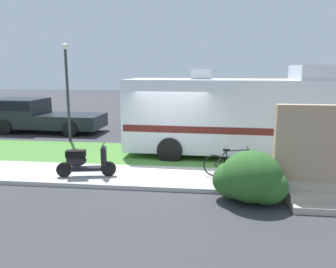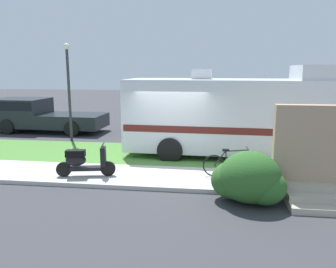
{
  "view_description": "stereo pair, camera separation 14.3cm",
  "coord_description": "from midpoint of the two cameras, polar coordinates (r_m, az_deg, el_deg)",
  "views": [
    {
      "loc": [
        1.28,
        -10.75,
        3.27
      ],
      "look_at": [
        -0.04,
        0.3,
        1.1
      ],
      "focal_mm": 36.06,
      "sensor_mm": 36.0,
      "label": 1
    },
    {
      "loc": [
        1.42,
        -10.73,
        3.27
      ],
      "look_at": [
        -0.04,
        0.3,
        1.1
      ],
      "focal_mm": 36.06,
      "sensor_mm": 36.0,
      "label": 2
    }
  ],
  "objects": [
    {
      "name": "porch_steps",
      "position": [
        9.14,
        23.26,
        -4.48
      ],
      "size": [
        2.0,
        1.26,
        2.4
      ],
      "color": "#B2A893",
      "rests_on": "ground"
    },
    {
      "name": "bottle_green",
      "position": [
        10.9,
        25.49,
        -6.25
      ],
      "size": [
        0.07,
        0.07,
        0.27
      ],
      "color": "#19722D",
      "rests_on": "ground"
    },
    {
      "name": "bush_by_porch",
      "position": [
        8.54,
        13.23,
        -7.46
      ],
      "size": [
        1.8,
        1.35,
        1.28
      ],
      "color": "#2D6026",
      "rests_on": "ground"
    },
    {
      "name": "street_lamp_post",
      "position": [
        15.67,
        -16.95,
        8.22
      ],
      "size": [
        0.28,
        0.28,
        4.34
      ],
      "color": "#333338",
      "rests_on": "ground"
    },
    {
      "name": "bicycle",
      "position": [
        10.11,
        10.41,
        -5.1
      ],
      "size": [
        1.69,
        0.52,
        0.88
      ],
      "color": "black",
      "rests_on": "ground"
    },
    {
      "name": "sidewalk",
      "position": [
        10.16,
        -1.17,
        -7.39
      ],
      "size": [
        24.0,
        2.0,
        0.12
      ],
      "color": "beige",
      "rests_on": "ground"
    },
    {
      "name": "bottle_spare",
      "position": [
        10.44,
        24.63,
        -6.83
      ],
      "size": [
        0.06,
        0.06,
        0.3
      ],
      "color": "#B2B2B7",
      "rests_on": "ground"
    },
    {
      "name": "motorhome_rv",
      "position": [
        12.67,
        11.02,
        3.28
      ],
      "size": [
        7.89,
        2.88,
        3.38
      ],
      "color": "silver",
      "rests_on": "ground"
    },
    {
      "name": "grass_strip",
      "position": [
        12.73,
        0.52,
        -3.66
      ],
      "size": [
        24.0,
        3.4,
        0.08
      ],
      "color": "#4C8438",
      "rests_on": "ground"
    },
    {
      "name": "scooter",
      "position": [
        10.27,
        -14.44,
        -4.55
      ],
      "size": [
        1.73,
        0.6,
        0.97
      ],
      "color": "black",
      "rests_on": "ground"
    },
    {
      "name": "ground_plane",
      "position": [
        11.31,
        -0.32,
        -5.77
      ],
      "size": [
        80.0,
        80.0,
        0.0
      ],
      "primitive_type": "plane",
      "color": "#38383D"
    },
    {
      "name": "pickup_truck_near",
      "position": [
        18.92,
        -21.71,
        3.14
      ],
      "size": [
        5.84,
        2.38,
        1.72
      ],
      "color": "#1E2328",
      "rests_on": "ground"
    }
  ]
}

